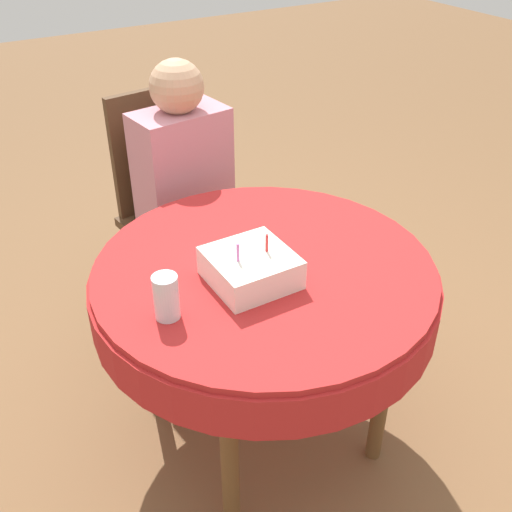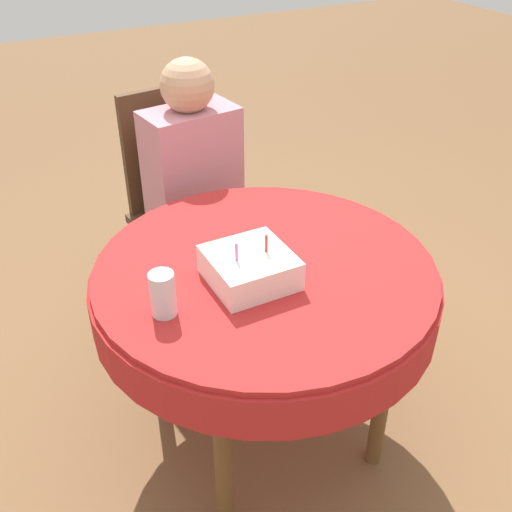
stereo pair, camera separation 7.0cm
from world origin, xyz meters
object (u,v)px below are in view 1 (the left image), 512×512
(chair, at_px, (176,204))
(person, at_px, (187,178))
(birthday_cake, at_px, (251,268))
(drinking_glass, at_px, (166,297))

(chair, bearing_deg, person, -90.00)
(birthday_cake, distance_m, drinking_glass, 0.26)
(chair, xyz_separation_m, person, (0.01, -0.10, 0.16))
(person, relative_size, birthday_cake, 5.08)
(person, bearing_deg, chair, 90.00)
(chair, distance_m, person, 0.19)
(person, height_order, drinking_glass, person)
(person, distance_m, birthday_cake, 0.76)
(birthday_cake, relative_size, drinking_glass, 1.79)
(chair, relative_size, drinking_glass, 7.82)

